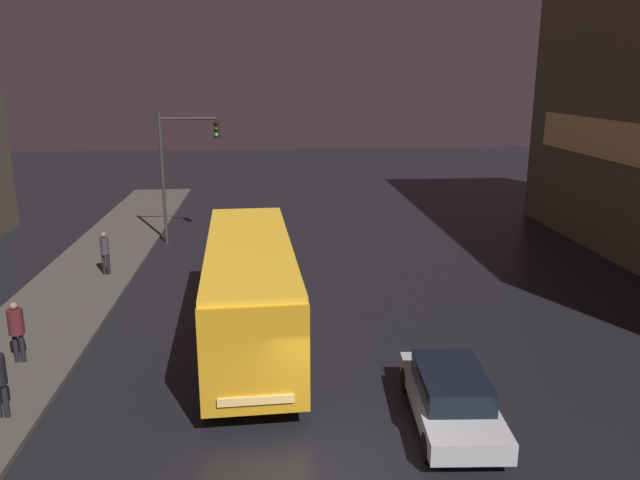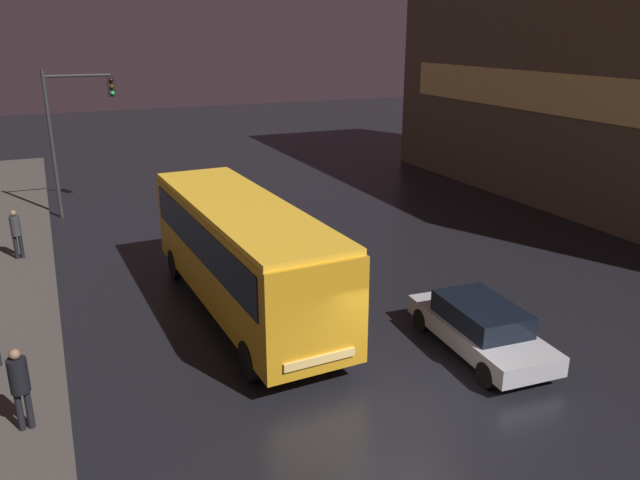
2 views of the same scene
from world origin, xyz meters
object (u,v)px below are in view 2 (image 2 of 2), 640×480
bus_near (242,247)px  pedestrian_mid (16,230)px  car_taxi (480,326)px  pedestrian_far (19,382)px  traffic_light_main (73,119)px

bus_near → pedestrian_mid: bus_near is taller
car_taxi → bus_near: bearing=-40.4°
pedestrian_far → car_taxi: bearing=61.6°
bus_near → pedestrian_mid: bearing=-52.7°
bus_near → car_taxi: 7.00m
car_taxi → traffic_light_main: size_ratio=0.72×
traffic_light_main → pedestrian_mid: bearing=-115.2°
car_taxi → pedestrian_mid: 16.52m
car_taxi → pedestrian_mid: size_ratio=2.56×
bus_near → traffic_light_main: (-3.61, 12.93, 2.26)m
traffic_light_main → bus_near: bearing=-74.4°
pedestrian_far → bus_near: bearing=99.6°
bus_near → pedestrian_far: 7.16m
car_taxi → pedestrian_far: 10.90m
pedestrian_mid → pedestrian_far: (0.28, -11.33, 0.04)m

